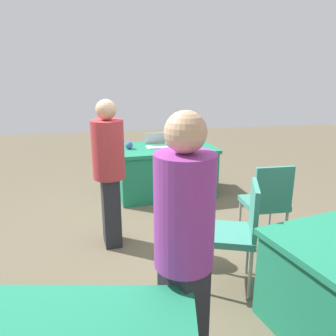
% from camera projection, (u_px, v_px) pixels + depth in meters
% --- Properties ---
extents(ground_plane, '(14.40, 14.40, 0.00)m').
position_uv_depth(ground_plane, '(154.00, 248.00, 3.75)').
color(ground_plane, brown).
extents(table_foreground, '(1.56, 1.02, 0.75)m').
position_uv_depth(table_foreground, '(165.00, 170.00, 5.28)').
color(table_foreground, '#1E7A56').
rests_on(table_foreground, ground).
extents(chair_near_front, '(0.45, 0.45, 0.95)m').
position_uv_depth(chair_near_front, '(267.00, 199.00, 3.69)').
color(chair_near_front, '#9E9993').
rests_on(chair_near_front, ground).
extents(chair_tucked_right, '(0.56, 0.56, 0.98)m').
position_uv_depth(chair_tucked_right, '(238.00, 228.00, 2.98)').
color(chair_tucked_right, '#9E9993').
rests_on(chair_tucked_right, ground).
extents(person_presenter, '(0.37, 0.37, 1.62)m').
position_uv_depth(person_presenter, '(109.00, 168.00, 3.61)').
color(person_presenter, '#26262D').
rests_on(person_presenter, ground).
extents(person_attendee_standing, '(0.45, 0.45, 1.72)m').
position_uv_depth(person_attendee_standing, '(184.00, 244.00, 1.92)').
color(person_attendee_standing, '#26262D').
rests_on(person_attendee_standing, ground).
extents(laptop_silver, '(0.33, 0.31, 0.21)m').
position_uv_depth(laptop_silver, '(157.00, 144.00, 5.17)').
color(laptop_silver, silver).
rests_on(laptop_silver, table_foreground).
extents(yarn_ball, '(0.11, 0.11, 0.11)m').
position_uv_depth(yarn_ball, '(129.00, 145.00, 5.03)').
color(yarn_ball, '#3F5999').
rests_on(yarn_ball, table_foreground).
extents(scissors_red, '(0.18, 0.11, 0.01)m').
position_uv_depth(scissors_red, '(194.00, 144.00, 5.38)').
color(scissors_red, red).
rests_on(scissors_red, table_foreground).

